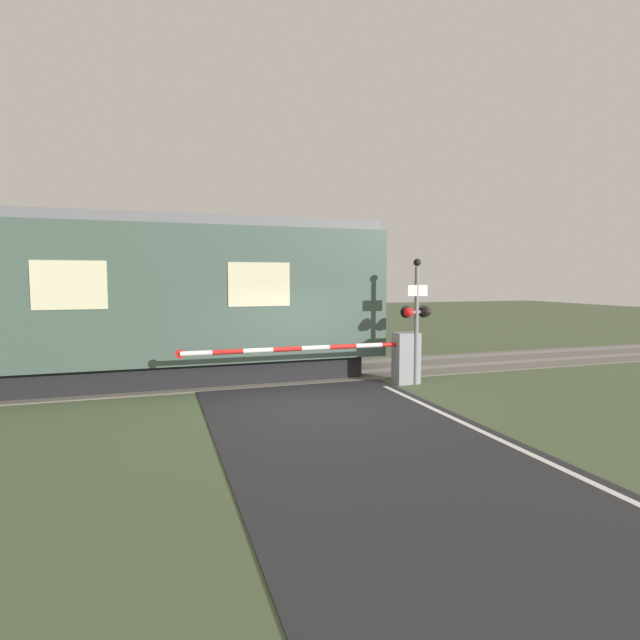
% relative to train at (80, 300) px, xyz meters
% --- Properties ---
extents(ground_plane, '(80.00, 80.00, 0.00)m').
position_rel_train_xyz_m(ground_plane, '(4.88, -3.45, -2.10)').
color(ground_plane, '#475638').
extents(track_bed, '(36.00, 3.20, 0.13)m').
position_rel_train_xyz_m(track_bed, '(4.88, 0.00, -2.08)').
color(track_bed, '#666056').
rests_on(track_bed, ground_plane).
extents(train, '(14.88, 2.93, 4.11)m').
position_rel_train_xyz_m(train, '(0.00, 0.00, 0.00)').
color(train, black).
rests_on(train, ground_plane).
extents(crossing_barrier, '(5.84, 0.44, 1.28)m').
position_rel_train_xyz_m(crossing_barrier, '(7.19, -2.19, -1.40)').
color(crossing_barrier, gray).
rests_on(crossing_barrier, ground_plane).
extents(signal_post, '(0.79, 0.26, 3.10)m').
position_rel_train_xyz_m(signal_post, '(7.79, -2.41, -0.34)').
color(signal_post, gray).
rests_on(signal_post, ground_plane).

